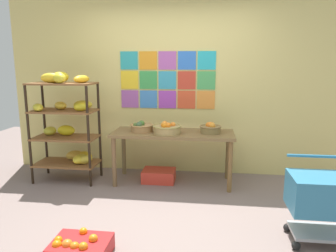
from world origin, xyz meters
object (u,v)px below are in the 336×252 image
object	(u,v)px
banana_shelf_unit	(67,122)
produce_crate_under_table	(159,176)
orange_crate_foreground	(80,248)
fruit_basket_right	(141,127)
fruit_basket_left	(211,128)
shopping_cart	(323,197)
display_table	(173,138)
fruit_basket_centre	(167,128)

from	to	relation	value
banana_shelf_unit	produce_crate_under_table	size ratio (longest dim) A/B	3.38
banana_shelf_unit	orange_crate_foreground	xyz separation A→B (m)	(0.89, -1.79, -0.77)
fruit_basket_right	fruit_basket_left	bearing A→B (deg)	0.69
fruit_basket_left	shopping_cart	bearing A→B (deg)	-53.06
display_table	shopping_cart	xyz separation A→B (m)	(1.53, -1.36, -0.19)
fruit_basket_left	orange_crate_foreground	bearing A→B (deg)	-120.81
fruit_basket_centre	shopping_cart	xyz separation A→B (m)	(1.60, -1.26, -0.35)
fruit_basket_left	produce_crate_under_table	xyz separation A→B (m)	(-0.71, 0.01, -0.71)
banana_shelf_unit	fruit_basket_left	world-z (taller)	banana_shelf_unit
produce_crate_under_table	fruit_basket_centre	bearing A→B (deg)	-40.63
produce_crate_under_table	orange_crate_foreground	distance (m)	1.92
display_table	fruit_basket_right	bearing A→B (deg)	-178.56
display_table	shopping_cart	bearing A→B (deg)	-41.53
orange_crate_foreground	fruit_basket_right	bearing A→B (deg)	84.99
banana_shelf_unit	shopping_cart	world-z (taller)	banana_shelf_unit
shopping_cart	fruit_basket_right	bearing A→B (deg)	158.93
fruit_basket_right	orange_crate_foreground	world-z (taller)	fruit_basket_right
banana_shelf_unit	shopping_cart	bearing A→B (deg)	-23.12
banana_shelf_unit	fruit_basket_centre	size ratio (longest dim) A/B	4.02
fruit_basket_right	shopping_cart	world-z (taller)	fruit_basket_right
fruit_basket_centre	display_table	bearing A→B (deg)	54.28
display_table	banana_shelf_unit	bearing A→B (deg)	-177.40
fruit_basket_left	fruit_basket_centre	size ratio (longest dim) A/B	0.76
fruit_basket_right	produce_crate_under_table	world-z (taller)	fruit_basket_right
fruit_basket_left	orange_crate_foreground	xyz separation A→B (m)	(-1.11, -1.86, -0.71)
banana_shelf_unit	orange_crate_foreground	bearing A→B (deg)	-63.73
fruit_basket_right	fruit_basket_left	xyz separation A→B (m)	(0.95, 0.01, 0.01)
display_table	produce_crate_under_table	xyz separation A→B (m)	(-0.20, 0.01, -0.55)
fruit_basket_left	produce_crate_under_table	distance (m)	1.01
banana_shelf_unit	fruit_basket_left	bearing A→B (deg)	1.95
fruit_basket_left	orange_crate_foreground	size ratio (longest dim) A/B	0.59
fruit_basket_centre	produce_crate_under_table	world-z (taller)	fruit_basket_centre
fruit_basket_centre	orange_crate_foreground	xyz separation A→B (m)	(-0.53, -1.76, -0.71)
fruit_basket_left	shopping_cart	distance (m)	1.73
display_table	fruit_basket_left	bearing A→B (deg)	0.05
fruit_basket_left	produce_crate_under_table	world-z (taller)	fruit_basket_left
display_table	fruit_basket_right	distance (m)	0.46
orange_crate_foreground	fruit_basket_left	bearing A→B (deg)	59.19
fruit_basket_centre	produce_crate_under_table	bearing A→B (deg)	139.37
fruit_basket_right	produce_crate_under_table	distance (m)	0.74
fruit_basket_left	fruit_basket_centre	xyz separation A→B (m)	(-0.58, -0.10, 0.00)
orange_crate_foreground	shopping_cart	xyz separation A→B (m)	(2.13, 0.51, 0.37)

